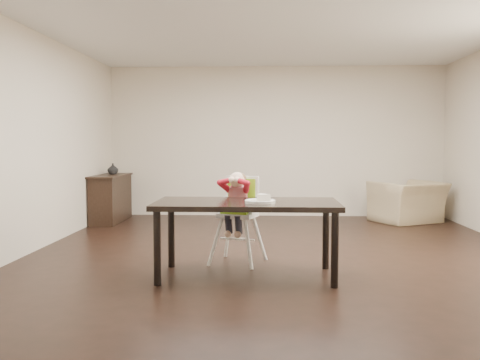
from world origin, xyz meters
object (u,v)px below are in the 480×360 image
at_px(dining_table, 247,209).
at_px(armchair, 408,195).
at_px(sideboard, 111,198).
at_px(high_chair, 239,199).

height_order(dining_table, armchair, armchair).
bearing_deg(sideboard, armchair, 2.06).
xyz_separation_m(high_chair, armchair, (2.67, 3.15, -0.26)).
bearing_deg(high_chair, dining_table, -62.46).
relative_size(high_chair, sideboard, 0.80).
distance_m(armchair, sideboard, 4.98).
relative_size(dining_table, sideboard, 1.43).
distance_m(high_chair, armchair, 4.14).
height_order(high_chair, armchair, high_chair).
xyz_separation_m(high_chair, sideboard, (-2.31, 2.97, -0.31)).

